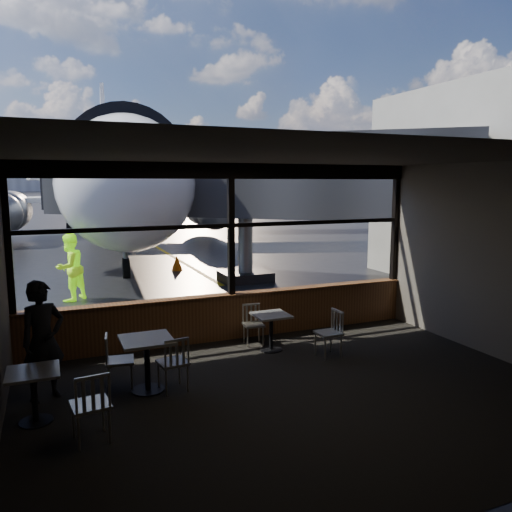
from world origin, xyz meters
TOP-DOWN VIEW (x-y plane):
  - ground_plane at (0.00, 120.00)m, footprint 520.00×520.00m
  - carpet_floor at (0.00, -3.00)m, footprint 8.00×6.00m
  - ceiling at (0.00, -3.00)m, footprint 8.00×6.00m
  - wall_right at (4.00, -3.00)m, footprint 0.04×6.00m
  - wall_back at (0.00, -6.00)m, footprint 8.00×0.04m
  - window_sill at (0.00, 0.00)m, footprint 8.00×0.28m
  - window_header at (0.00, 0.00)m, footprint 8.00×0.18m
  - mullion_left at (-3.95, 0.00)m, footprint 0.12×0.12m
  - mullion_centre at (0.00, 0.00)m, footprint 0.12×0.12m
  - mullion_right at (3.95, 0.00)m, footprint 0.12×0.12m
  - window_transom at (0.00, 0.00)m, footprint 8.00×0.10m
  - airliner at (0.06, 19.87)m, footprint 33.99×39.62m
  - jet_bridge at (3.60, 5.50)m, footprint 9.41×11.50m
  - cafe_table_near at (0.43, -0.97)m, footprint 0.64×0.64m
  - cafe_table_mid at (-2.05, -1.94)m, footprint 0.75×0.75m
  - cafe_table_left at (-3.60, -2.38)m, footprint 0.65×0.65m
  - chair_near_e at (1.25, -1.67)m, footprint 0.48×0.48m
  - chair_near_n at (0.25, -0.54)m, footprint 0.49×0.49m
  - chair_mid_s at (-1.69, -2.06)m, footprint 0.54×0.54m
  - chair_mid_w at (-2.42, -1.67)m, footprint 0.53×0.53m
  - chair_left_s at (-2.96, -3.17)m, footprint 0.56×0.56m
  - passenger at (-3.47, -1.63)m, footprint 0.76×0.66m
  - ground_crew at (-2.85, 4.74)m, footprint 1.10×1.10m
  - cone_nose at (0.87, 8.19)m, footprint 0.40×0.40m
  - terminal_annex at (10.00, 2.50)m, footprint 5.00×7.00m
  - hangar_mid at (0.00, 185.00)m, footprint 38.00×15.00m
  - hangar_right at (60.00, 178.00)m, footprint 50.00×20.00m
  - fuel_tank_c at (-10.00, 182.00)m, footprint 8.00×8.00m
  - treeline at (0.00, 210.00)m, footprint 360.00×3.00m

SIDE VIEW (x-z plane):
  - ground_plane at x=0.00m, z-range 0.00..0.00m
  - carpet_floor at x=0.00m, z-range 0.01..0.01m
  - cone_nose at x=0.87m, z-range 0.00..0.55m
  - cafe_table_near at x=0.43m, z-range 0.00..0.70m
  - cafe_table_left at x=-3.60m, z-range 0.00..0.72m
  - chair_near_n at x=0.25m, z-range 0.00..0.79m
  - cafe_table_mid at x=-2.05m, z-range 0.00..0.83m
  - chair_near_e at x=1.25m, z-range 0.00..0.86m
  - chair_mid_w at x=-2.42m, z-range 0.00..0.86m
  - chair_mid_s at x=-1.69m, z-range 0.00..0.88m
  - window_sill at x=0.00m, z-range 0.00..0.90m
  - chair_left_s at x=-2.96m, z-range 0.00..0.92m
  - passenger at x=-3.47m, z-range 0.00..1.76m
  - ground_crew at x=-2.85m, z-range 0.00..1.80m
  - wall_right at x=4.00m, z-range 0.00..3.50m
  - wall_back at x=0.00m, z-range 0.00..3.50m
  - mullion_left at x=-3.95m, z-range 0.90..3.50m
  - mullion_centre at x=0.00m, z-range 0.90..3.50m
  - mullion_right at x=3.95m, z-range 0.90..3.50m
  - window_transom at x=0.00m, z-range 2.26..2.34m
  - jet_bridge at x=3.60m, z-range 0.00..5.02m
  - terminal_annex at x=10.00m, z-range 0.00..6.00m
  - fuel_tank_c at x=-10.00m, z-range 0.00..6.00m
  - window_header at x=0.00m, z-range 3.20..3.50m
  - ceiling at x=0.00m, z-range 3.48..3.52m
  - hangar_mid at x=0.00m, z-range 0.00..10.00m
  - airliner at x=0.06m, z-range 0.00..11.33m
  - hangar_right at x=60.00m, z-range 0.00..12.00m
  - treeline at x=0.00m, z-range 0.00..12.00m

